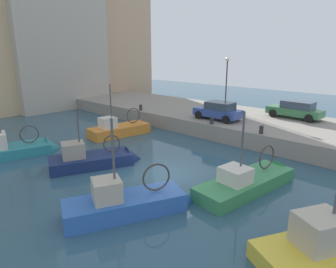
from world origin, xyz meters
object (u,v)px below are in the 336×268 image
at_px(mooring_bollard_mid, 212,121).
at_px(mooring_bollard_north, 141,108).
at_px(parked_car_blue, 218,111).
at_px(mooring_bollard_south, 261,130).
at_px(fishing_boat_orange, 123,133).
at_px(fishing_boat_green, 250,186).
at_px(fishing_boat_teal, 15,153).
at_px(quay_streetlamp, 227,75).
at_px(fishing_boat_blue, 132,210).
at_px(parked_car_green, 295,109).
at_px(fishing_boat_navy, 97,163).

relative_size(mooring_bollard_mid, mooring_bollard_north, 1.00).
distance_m(parked_car_blue, mooring_bollard_south, 4.85).
xyz_separation_m(fishing_boat_orange, mooring_bollard_north, (3.78, 1.91, 1.36)).
xyz_separation_m(fishing_boat_orange, fishing_boat_green, (-1.92, -12.34, -0.01)).
height_order(fishing_boat_green, fishing_boat_teal, fishing_boat_green).
distance_m(fishing_boat_teal, mooring_bollard_mid, 13.91).
xyz_separation_m(mooring_bollard_north, quay_streetlamp, (5.65, -5.65, 2.98)).
relative_size(fishing_boat_green, parked_car_blue, 1.76).
xyz_separation_m(fishing_boat_blue, mooring_bollard_south, (11.23, -0.29, 1.35)).
xyz_separation_m(fishing_boat_green, mooring_bollard_mid, (5.70, 6.25, 1.37)).
relative_size(parked_car_blue, mooring_bollard_mid, 6.97).
relative_size(parked_car_blue, quay_streetlamp, 0.79).
relative_size(fishing_boat_orange, fishing_boat_teal, 0.96).
bearing_deg(fishing_boat_orange, mooring_bollard_south, -69.48).
bearing_deg(fishing_boat_blue, fishing_boat_orange, 52.75).
distance_m(fishing_boat_teal, mooring_bollard_south, 16.38).
height_order(parked_car_green, mooring_bollard_north, parked_car_green).
height_order(fishing_boat_green, parked_car_blue, fishing_boat_green).
height_order(fishing_boat_green, mooring_bollard_north, fishing_boat_green).
distance_m(fishing_boat_navy, parked_car_blue, 11.02).
relative_size(fishing_boat_blue, quay_streetlamp, 1.21).
bearing_deg(fishing_boat_navy, fishing_boat_orange, 37.97).
distance_m(parked_car_green, parked_car_blue, 6.46).
height_order(fishing_boat_blue, quay_streetlamp, quay_streetlamp).
height_order(fishing_boat_orange, fishing_boat_navy, fishing_boat_orange).
distance_m(fishing_boat_orange, mooring_bollard_south, 10.86).
height_order(fishing_boat_teal, fishing_boat_navy, fishing_boat_teal).
bearing_deg(fishing_boat_teal, quay_streetlamp, -16.11).
xyz_separation_m(fishing_boat_orange, quay_streetlamp, (9.43, -3.74, 4.34)).
bearing_deg(fishing_boat_green, fishing_boat_orange, 81.15).
bearing_deg(quay_streetlamp, fishing_boat_orange, 158.36).
xyz_separation_m(fishing_boat_green, mooring_bollard_south, (5.70, 2.25, 1.37)).
height_order(parked_car_green, mooring_bollard_south, parked_car_green).
xyz_separation_m(fishing_boat_green, fishing_boat_navy, (-3.40, 8.19, 0.01)).
distance_m(fishing_boat_navy, quay_streetlamp, 15.38).
distance_m(fishing_boat_blue, parked_car_blue, 13.71).
relative_size(mooring_bollard_mid, quay_streetlamp, 0.11).
distance_m(parked_car_green, mooring_bollard_south, 6.41).
relative_size(fishing_boat_orange, parked_car_blue, 1.53).
xyz_separation_m(fishing_boat_teal, mooring_bollard_north, (11.72, 0.63, 1.33)).
bearing_deg(mooring_bollard_north, fishing_boat_green, -111.80).
relative_size(fishing_boat_teal, fishing_boat_blue, 1.04).
distance_m(fishing_boat_green, fishing_boat_navy, 8.87).
xyz_separation_m(fishing_boat_teal, parked_car_blue, (13.40, -6.84, 1.79)).
height_order(fishing_boat_teal, parked_car_blue, fishing_boat_teal).
bearing_deg(quay_streetlamp, fishing_boat_teal, 163.89).
xyz_separation_m(mooring_bollard_south, quay_streetlamp, (5.65, 6.35, 2.98)).
distance_m(parked_car_green, quay_streetlamp, 6.78).
xyz_separation_m(fishing_boat_navy, parked_car_blue, (10.78, -1.41, 1.82)).
distance_m(fishing_boat_teal, fishing_boat_navy, 6.03).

